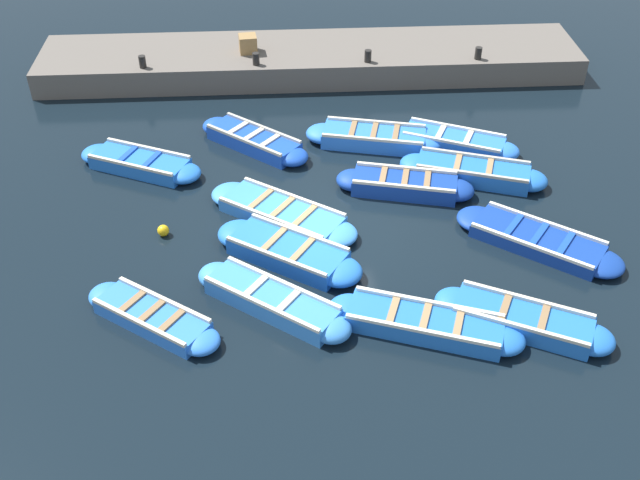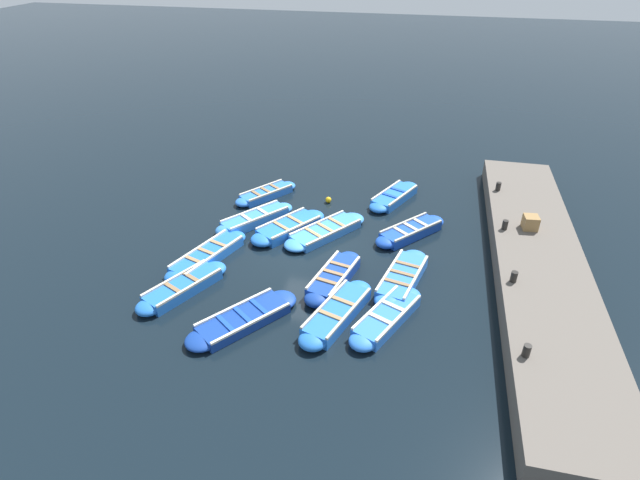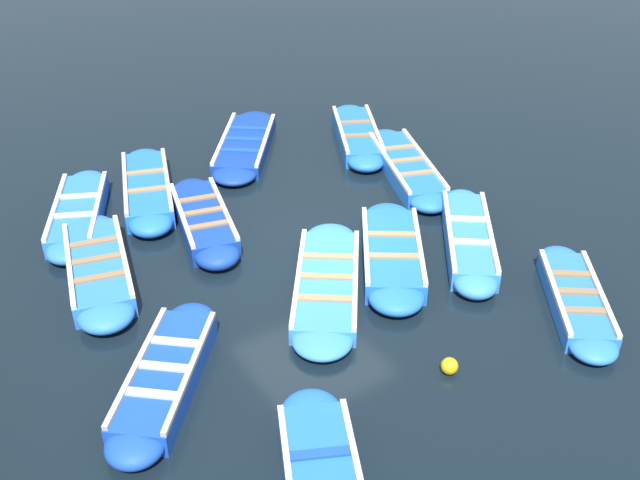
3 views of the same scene
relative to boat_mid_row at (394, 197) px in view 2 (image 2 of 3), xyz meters
The scene contains 21 objects.
ground_plane 5.18m from the boat_mid_row, 59.75° to the left, with size 120.00×120.00×0.00m, color black.
boat_mid_row is the anchor object (origin of this frame).
boat_near_quay 5.95m from the boat_mid_row, 98.10° to the left, with size 1.70×3.67×0.45m.
boat_stern_in 2.93m from the boat_mid_row, 107.71° to the left, with size 2.76×3.06×0.43m.
boat_tucked 5.55m from the boat_mid_row, ahead, with size 2.39×2.94×0.37m.
boat_bow_out 9.93m from the boat_mid_row, 52.87° to the left, with size 2.23×3.40×0.42m.
boat_far_corner 7.94m from the boat_mid_row, 94.03° to the left, with size 2.15×3.41×0.42m.
boat_inner_gap 6.09m from the boat_mid_row, 31.69° to the left, with size 2.70×3.26×0.44m.
boat_end_of_row 8.51m from the boat_mid_row, 45.40° to the left, with size 2.01×3.79×0.41m.
boat_drifting 4.13m from the boat_mid_row, 56.65° to the left, with size 2.97×3.64×0.37m.
boat_alongside 6.51m from the boat_mid_row, 77.90° to the left, with size 1.55×3.36×0.45m.
boat_outer_left 5.13m from the boat_mid_row, 43.76° to the left, with size 2.68×3.37×0.44m.
boat_centre 9.61m from the boat_mid_row, 68.14° to the left, with size 3.00×3.54×0.36m.
boat_outer_right 8.14m from the boat_mid_row, 83.55° to the left, with size 1.93×3.64×0.45m.
quay_wall 6.89m from the boat_mid_row, 139.56° to the left, with size 2.82×16.07×0.76m.
bollard_north 4.27m from the boat_mid_row, behind, with size 0.20×0.20×0.35m, color black.
bollard_mid_north 5.12m from the boat_mid_row, 145.64° to the left, with size 0.20×0.20×0.35m, color black.
bollard_mid_south 7.42m from the boat_mid_row, 124.52° to the left, with size 0.20×0.20×0.35m, color black.
bollard_south 10.22m from the boat_mid_row, 114.21° to the left, with size 0.20×0.20×0.35m, color black.
wooden_crate 5.76m from the boat_mid_row, 152.62° to the left, with size 0.50×0.50×0.50m, color olive.
buoy_orange_near 2.85m from the boat_mid_row, 17.14° to the left, with size 0.26×0.26×0.26m, color #EAB214.
Camera 2 is at (-3.74, 14.91, 9.95)m, focal length 28.00 mm.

